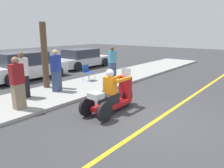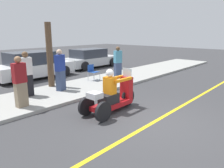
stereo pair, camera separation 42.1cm
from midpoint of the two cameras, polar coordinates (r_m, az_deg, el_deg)
ground_plane at (r=6.73m, az=12.54°, el=-9.79°), size 60.00×60.00×0.00m
lane_stripe at (r=6.61m, az=11.94°, el=-10.15°), size 24.00×0.12×0.01m
sidewalk_strip at (r=9.65m, az=-11.92°, el=-2.17°), size 28.00×2.80×0.12m
motorcycle_trike at (r=7.26m, az=1.71°, el=-3.34°), size 2.30×0.85×1.47m
spectator_with_child at (r=7.84m, az=-21.49°, el=0.27°), size 0.42×0.26×1.73m
spectator_near_curb at (r=12.03m, az=2.53°, el=5.53°), size 0.46×0.36×1.72m
spectator_mid_group at (r=9.08m, az=-20.16°, el=2.23°), size 0.45×0.31×1.77m
spectator_by_tree at (r=9.59m, az=-12.16°, el=3.36°), size 0.48×0.37×1.78m
folding_chair_curbside at (r=11.49m, az=-4.09°, el=3.49°), size 0.49×0.49×0.82m
parked_car_lot_center at (r=13.24m, az=-19.10°, el=4.52°), size 4.42×2.03×1.52m
parked_car_lot_right at (r=16.51m, az=-4.98°, el=6.67°), size 4.36×2.02×1.38m
tree_trunk at (r=10.36m, az=-14.86°, el=7.31°), size 0.28×0.28×2.92m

